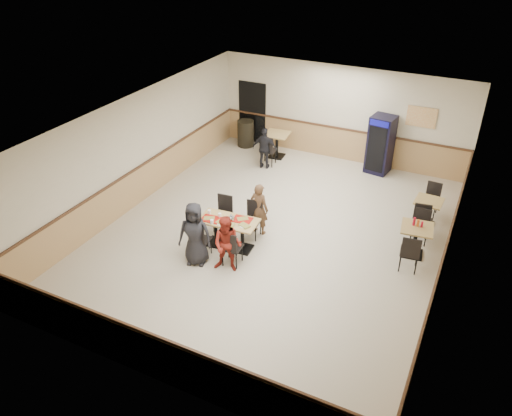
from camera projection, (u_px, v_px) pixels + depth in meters
The scene contains 20 objects.
ground at pixel (274, 234), 12.45m from camera, with size 10.00×10.00×0.00m, color beige.
room_shell at pixel (374, 185), 13.44m from camera, with size 10.00×10.00×10.00m.
main_table at pixel (229, 229), 11.74m from camera, with size 1.43×0.80×0.74m.
main_chairs at pixel (227, 229), 11.77m from camera, with size 1.35×1.71×0.94m.
diner_woman_left at pixel (195, 234), 11.07m from camera, with size 0.75×0.48×1.52m, color black.
diner_woman_right at pixel (227, 245), 10.87m from camera, with size 0.66×0.51×1.35m, color maroon.
diner_man_opposite at pixel (259, 209), 12.18m from camera, with size 0.49×0.32×1.35m, color brown.
lone_diner at pixel (265, 148), 15.33m from camera, with size 0.77×0.32×1.31m, color black.
tabletop_clutter at pixel (227, 220), 11.58m from camera, with size 1.22×0.66×0.12m.
side_table_near at pixel (416, 236), 11.45m from camera, with size 0.79×0.79×0.76m.
side_table_near_chair_south at pixel (410, 251), 10.99m from camera, with size 0.44×0.44×0.96m, color black, non-canonical shape.
side_table_near_chair_north at pixel (420, 225), 11.93m from camera, with size 0.44×0.44×0.96m, color black, non-canonical shape.
side_table_far at pixel (427, 209), 12.59m from camera, with size 0.69×0.69×0.70m.
side_table_far_chair_south at pixel (423, 220), 12.17m from camera, with size 0.41×0.41×0.89m, color black, non-canonical shape.
side_table_far_chair_north at pixel (431, 199), 13.04m from camera, with size 0.41×0.41×0.89m, color black, non-canonical shape.
condiment_caddy at pixel (417, 223), 11.32m from camera, with size 0.23×0.06×0.20m.
back_table at pixel (277, 141), 16.10m from camera, with size 0.82×0.82×0.81m.
back_table_chair_lone at pixel (268, 149), 15.61m from camera, with size 0.47×0.47×1.02m, color black, non-canonical shape.
pepsi_cooler at pixel (380, 145), 15.00m from camera, with size 0.76×0.76×1.78m.
trash_bin at pixel (246, 133), 16.91m from camera, with size 0.56×0.56×0.89m, color black.
Camera 1 is at (4.16, -9.50, 6.93)m, focal length 35.00 mm.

